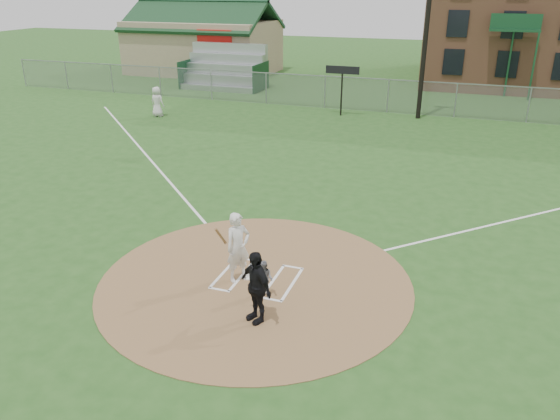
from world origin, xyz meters
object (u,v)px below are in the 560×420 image
(batter_at_plate, at_px, (238,247))
(umpire, at_px, (256,287))
(catcher, at_px, (264,279))
(ondeck_player, at_px, (157,102))
(home_plate, at_px, (251,276))

(batter_at_plate, bearing_deg, umpire, -54.64)
(catcher, height_order, ondeck_player, ondeck_player)
(batter_at_plate, bearing_deg, catcher, -31.55)
(catcher, bearing_deg, home_plate, 136.51)
(home_plate, distance_m, batter_at_plate, 1.02)
(home_plate, xyz_separation_m, ondeck_player, (-12.62, 16.16, 0.85))
(catcher, relative_size, batter_at_plate, 0.52)
(home_plate, height_order, ondeck_player, ondeck_player)
(umpire, relative_size, ondeck_player, 1.03)
(ondeck_player, height_order, batter_at_plate, batter_at_plate)
(home_plate, bearing_deg, batter_at_plate, -136.35)
(umpire, height_order, batter_at_plate, batter_at_plate)
(umpire, distance_m, batter_at_plate, 1.99)
(home_plate, bearing_deg, catcher, -49.56)
(catcher, bearing_deg, umpire, -73.37)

